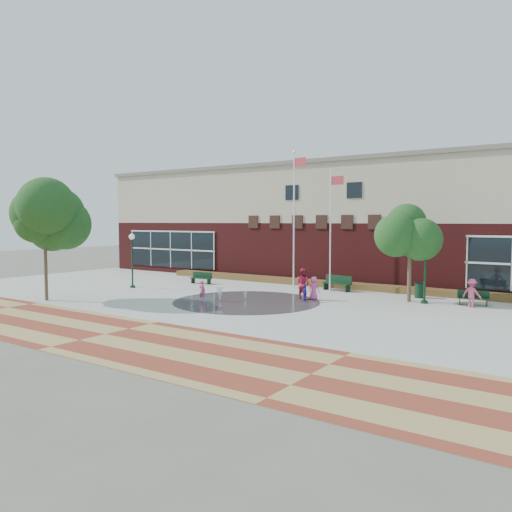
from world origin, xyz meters
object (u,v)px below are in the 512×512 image
Objects in this scene: flagpole_left at (295,212)px; bench_left at (201,280)px; tree_big_left at (44,214)px; trash_can at (419,290)px; child_splash at (202,291)px; flagpole_right at (331,224)px.

bench_left is (-6.70, -2.15, -5.01)m from flagpole_left.
flagpole_left is 16.04m from tree_big_left.
trash_can is 0.82× the size of child_splash.
bench_left is 7.77m from child_splash.
flagpole_left reaches higher than trash_can.
trash_can is at bearing -142.30° from child_splash.
flagpole_right is 9.62m from child_splash.
flagpole_left reaches higher than flagpole_right.
bench_left is 15.54m from trash_can.
child_splash is at bearing -54.35° from bench_left.
tree_big_left is 6.09× the size of child_splash.
flagpole_right reaches higher than tree_big_left.
trash_can is (15.39, 2.17, 0.20)m from bench_left.
flagpole_right is 8.42× the size of trash_can.
tree_big_left is (-9.11, -13.20, -0.22)m from flagpole_left.
flagpole_left is 1.19× the size of flagpole_right.
flagpole_left is at bearing -179.91° from trash_can.
tree_big_left is at bearing -143.41° from trash_can.
tree_big_left is (-12.19, -12.64, 0.60)m from flagpole_right.
child_splash reaches higher than trash_can.
trash_can reaches higher than bench_left.
tree_big_left reaches higher than bench_left.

